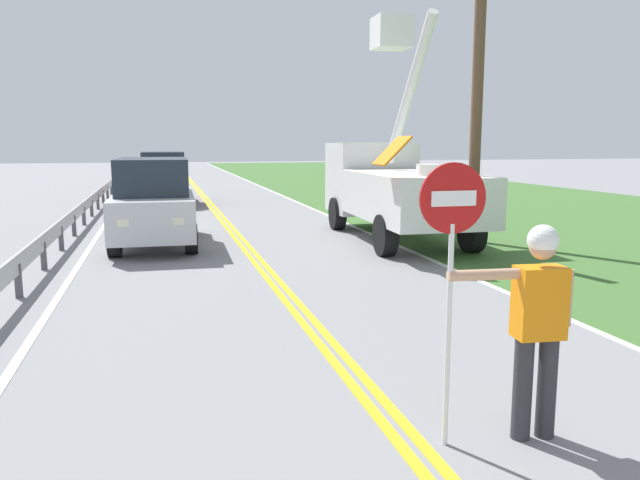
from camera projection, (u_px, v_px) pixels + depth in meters
name	position (u px, v px, depth m)	size (l,w,h in m)	color
grass_verge_right	(540.00, 210.00, 22.70)	(16.00, 110.00, 0.01)	#3D662D
centerline_yellow_left	(220.00, 220.00, 19.80)	(0.11, 110.00, 0.01)	yellow
centerline_yellow_right	(226.00, 220.00, 19.84)	(0.11, 110.00, 0.01)	yellow
edge_line_right	(331.00, 217.00, 20.71)	(0.12, 110.00, 0.01)	silver
edge_line_left	(105.00, 224.00, 18.93)	(0.12, 110.00, 0.01)	silver
flagger_worker	(537.00, 318.00, 5.09)	(1.08, 0.28, 1.83)	#2D2D33
stop_sign_paddle	(451.00, 242.00, 4.86)	(0.56, 0.04, 2.33)	silver
utility_bucket_truck	(392.00, 183.00, 16.05)	(2.87, 6.88, 5.64)	silver
oncoming_suv_nearest	(154.00, 202.00, 14.88)	(2.01, 4.65, 2.10)	silver
oncoming_suv_second	(164.00, 178.00, 24.98)	(1.98, 4.63, 2.10)	maroon
utility_pole_near	(478.00, 63.00, 14.91)	(1.80, 0.28, 8.40)	brown
guardrail_left_shoulder	(67.00, 222.00, 15.34)	(0.10, 32.00, 0.71)	#9EA0A3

